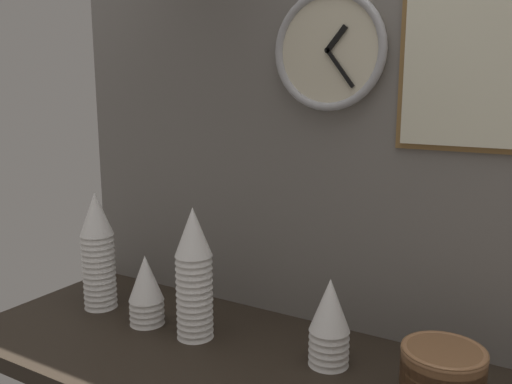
% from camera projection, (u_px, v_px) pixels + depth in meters
% --- Properties ---
extents(ground_plane, '(1.60, 0.56, 0.04)m').
position_uv_depth(ground_plane, '(288.00, 379.00, 1.16)').
color(ground_plane, black).
extents(wall_tiled_back, '(1.60, 0.03, 1.05)m').
position_uv_depth(wall_tiled_back, '(343.00, 116.00, 1.27)').
color(wall_tiled_back, slate).
rests_on(wall_tiled_back, ground_plane).
extents(cup_stack_far_left, '(0.09, 0.09, 0.32)m').
position_uv_depth(cup_stack_far_left, '(98.00, 250.00, 1.45)').
color(cup_stack_far_left, white).
rests_on(cup_stack_far_left, ground_plane).
extents(cup_stack_center_left, '(0.09, 0.09, 0.32)m').
position_uv_depth(cup_stack_center_left, '(194.00, 273.00, 1.28)').
color(cup_stack_center_left, white).
rests_on(cup_stack_center_left, ground_plane).
extents(cup_stack_center_right, '(0.09, 0.09, 0.20)m').
position_uv_depth(cup_stack_center_right, '(329.00, 322.00, 1.16)').
color(cup_stack_center_right, white).
rests_on(cup_stack_center_right, ground_plane).
extents(cup_stack_left, '(0.09, 0.09, 0.18)m').
position_uv_depth(cup_stack_left, '(146.00, 290.00, 1.36)').
color(cup_stack_left, white).
rests_on(cup_stack_left, ground_plane).
extents(bowl_stack_right, '(0.16, 0.16, 0.12)m').
position_uv_depth(bowl_stack_right, '(442.00, 378.00, 1.00)').
color(bowl_stack_right, brown).
rests_on(bowl_stack_right, ground_plane).
extents(wall_clock, '(0.27, 0.03, 0.27)m').
position_uv_depth(wall_clock, '(329.00, 51.00, 1.23)').
color(wall_clock, beige).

